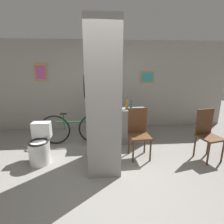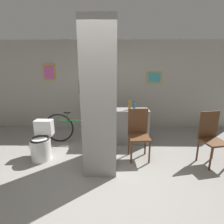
{
  "view_description": "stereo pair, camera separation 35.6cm",
  "coord_description": "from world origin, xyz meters",
  "px_view_note": "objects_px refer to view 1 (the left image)",
  "views": [
    {
      "loc": [
        -0.02,
        -2.64,
        1.88
      ],
      "look_at": [
        0.28,
        0.86,
        0.95
      ],
      "focal_mm": 28.0,
      "sensor_mm": 36.0,
      "label": 1
    },
    {
      "loc": [
        0.33,
        -2.65,
        1.88
      ],
      "look_at": [
        0.28,
        0.86,
        0.95
      ],
      "focal_mm": 28.0,
      "sensor_mm": 36.0,
      "label": 2
    }
  ],
  "objects_px": {
    "bottle_tall": "(127,105)",
    "toilet": "(40,147)",
    "chair_near_pillar": "(139,131)",
    "bicycle": "(75,129)",
    "chair_by_doorway": "(207,132)"
  },
  "relations": [
    {
      "from": "bottle_tall",
      "to": "toilet",
      "type": "bearing_deg",
      "value": -157.25
    },
    {
      "from": "chair_near_pillar",
      "to": "bicycle",
      "type": "height_order",
      "value": "chair_near_pillar"
    },
    {
      "from": "bicycle",
      "to": "toilet",
      "type": "bearing_deg",
      "value": -125.63
    },
    {
      "from": "toilet",
      "to": "chair_by_doorway",
      "type": "height_order",
      "value": "chair_by_doorway"
    },
    {
      "from": "chair_by_doorway",
      "to": "bottle_tall",
      "type": "relative_size",
      "value": 3.35
    },
    {
      "from": "toilet",
      "to": "chair_near_pillar",
      "type": "bearing_deg",
      "value": 2.02
    },
    {
      "from": "chair_near_pillar",
      "to": "bottle_tall",
      "type": "bearing_deg",
      "value": 97.25
    },
    {
      "from": "toilet",
      "to": "chair_by_doorway",
      "type": "relative_size",
      "value": 0.74
    },
    {
      "from": "toilet",
      "to": "bicycle",
      "type": "relative_size",
      "value": 0.46
    },
    {
      "from": "chair_near_pillar",
      "to": "bicycle",
      "type": "xyz_separation_m",
      "value": [
        -1.42,
        0.74,
        -0.18
      ]
    },
    {
      "from": "bicycle",
      "to": "bottle_tall",
      "type": "xyz_separation_m",
      "value": [
        1.29,
        -0.03,
        0.59
      ]
    },
    {
      "from": "chair_near_pillar",
      "to": "chair_by_doorway",
      "type": "bearing_deg",
      "value": -11.55
    },
    {
      "from": "chair_near_pillar",
      "to": "toilet",
      "type": "bearing_deg",
      "value": 178.61
    },
    {
      "from": "chair_by_doorway",
      "to": "bottle_tall",
      "type": "bearing_deg",
      "value": 136.81
    },
    {
      "from": "chair_by_doorway",
      "to": "bicycle",
      "type": "distance_m",
      "value": 2.96
    }
  ]
}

